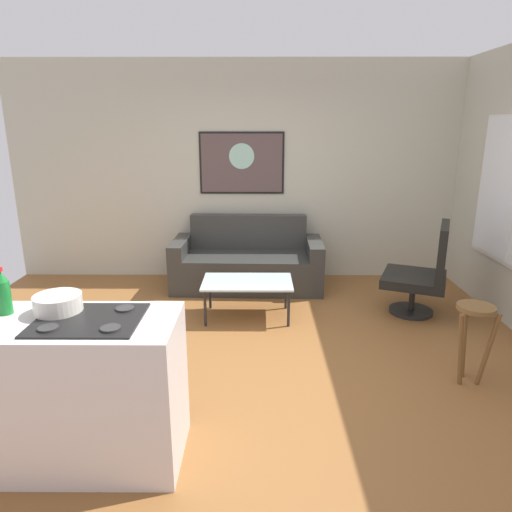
{
  "coord_description": "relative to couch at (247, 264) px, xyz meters",
  "views": [
    {
      "loc": [
        0.03,
        -3.64,
        1.99
      ],
      "look_at": [
        0.0,
        0.9,
        0.7
      ],
      "focal_mm": 32.22,
      "sensor_mm": 36.0,
      "label": 1
    }
  ],
  "objects": [
    {
      "name": "back_wall",
      "position": [
        0.11,
        0.48,
        1.11
      ],
      "size": [
        6.4,
        0.05,
        2.8
      ],
      "primitive_type": "cube",
      "color": "beige",
      "rests_on": "ground"
    },
    {
      "name": "bar_stool",
      "position": [
        1.83,
        -2.28,
        0.2
      ],
      "size": [
        0.34,
        0.33,
        0.65
      ],
      "color": "brown",
      "rests_on": "ground"
    },
    {
      "name": "ground",
      "position": [
        0.11,
        -1.95,
        -0.31
      ],
      "size": [
        6.4,
        6.4,
        0.04
      ],
      "primitive_type": "cube",
      "color": "brown"
    },
    {
      "name": "kitchen_counter",
      "position": [
        -1.11,
        -3.17,
        0.17
      ],
      "size": [
        1.57,
        0.61,
        0.94
      ],
      "color": "silver",
      "rests_on": "ground"
    },
    {
      "name": "mixing_bowl",
      "position": [
        -1.05,
        -3.05,
        0.68
      ],
      "size": [
        0.28,
        0.28,
        0.11
      ],
      "color": "silver",
      "rests_on": "kitchen_counter"
    },
    {
      "name": "wall_painting",
      "position": [
        -0.08,
        0.43,
        1.23
      ],
      "size": [
        1.09,
        0.03,
        0.79
      ],
      "color": "black"
    },
    {
      "name": "armchair",
      "position": [
        1.91,
        -0.9,
        0.18
      ],
      "size": [
        0.85,
        0.86,
        1.02
      ],
      "color": "black",
      "rests_on": "ground"
    },
    {
      "name": "couch",
      "position": [
        0.0,
        0.0,
        0.0
      ],
      "size": [
        1.89,
        0.86,
        0.88
      ],
      "color": "#30312F",
      "rests_on": "ground"
    },
    {
      "name": "coffee_table",
      "position": [
        0.02,
        -0.99,
        0.08
      ],
      "size": [
        0.95,
        0.57,
        0.41
      ],
      "color": "silver",
      "rests_on": "ground"
    },
    {
      "name": "soda_bottle_2",
      "position": [
        -1.36,
        -3.07,
        0.75
      ],
      "size": [
        0.08,
        0.08,
        0.29
      ],
      "color": "#19782D",
      "rests_on": "kitchen_counter"
    }
  ]
}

